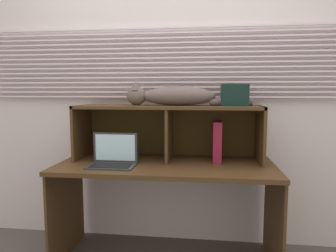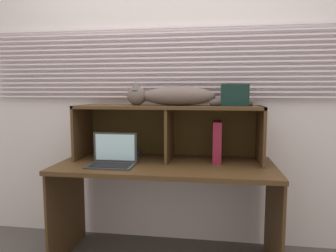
{
  "view_description": "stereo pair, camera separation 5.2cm",
  "coord_description": "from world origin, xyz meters",
  "px_view_note": "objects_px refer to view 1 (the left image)",
  "views": [
    {
      "loc": [
        0.27,
        -1.93,
        1.22
      ],
      "look_at": [
        0.0,
        0.31,
        0.97
      ],
      "focal_mm": 32.89,
      "sensor_mm": 36.0,
      "label": 1
    },
    {
      "loc": [
        0.33,
        -1.92,
        1.22
      ],
      "look_at": [
        0.0,
        0.31,
        0.97
      ],
      "focal_mm": 32.89,
      "sensor_mm": 36.0,
      "label": 2
    }
  ],
  "objects_px": {
    "cat": "(172,96)",
    "laptop": "(113,158)",
    "binder_upright": "(217,141)",
    "storage_box": "(234,95)",
    "book_stack": "(128,156)"
  },
  "relations": [
    {
      "from": "laptop",
      "to": "binder_upright",
      "type": "xyz_separation_m",
      "value": [
        0.71,
        0.23,
        0.1
      ]
    },
    {
      "from": "laptop",
      "to": "book_stack",
      "type": "relative_size",
      "value": 1.44
    },
    {
      "from": "cat",
      "to": "binder_upright",
      "type": "bearing_deg",
      "value": 0.0
    },
    {
      "from": "binder_upright",
      "to": "storage_box",
      "type": "height_order",
      "value": "storage_box"
    },
    {
      "from": "binder_upright",
      "to": "storage_box",
      "type": "relative_size",
      "value": 1.54
    },
    {
      "from": "binder_upright",
      "to": "storage_box",
      "type": "bearing_deg",
      "value": 0.0
    },
    {
      "from": "book_stack",
      "to": "storage_box",
      "type": "xyz_separation_m",
      "value": [
        0.78,
        0.0,
        0.46
      ]
    },
    {
      "from": "cat",
      "to": "laptop",
      "type": "height_order",
      "value": "cat"
    },
    {
      "from": "cat",
      "to": "book_stack",
      "type": "height_order",
      "value": "cat"
    },
    {
      "from": "binder_upright",
      "to": "book_stack",
      "type": "relative_size",
      "value": 1.34
    },
    {
      "from": "book_stack",
      "to": "storage_box",
      "type": "bearing_deg",
      "value": 0.25
    },
    {
      "from": "book_stack",
      "to": "storage_box",
      "type": "relative_size",
      "value": 1.15
    },
    {
      "from": "cat",
      "to": "storage_box",
      "type": "xyz_separation_m",
      "value": [
        0.44,
        0.0,
        0.01
      ]
    },
    {
      "from": "cat",
      "to": "storage_box",
      "type": "relative_size",
      "value": 4.76
    },
    {
      "from": "cat",
      "to": "laptop",
      "type": "xyz_separation_m",
      "value": [
        -0.38,
        -0.23,
        -0.42
      ]
    }
  ]
}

